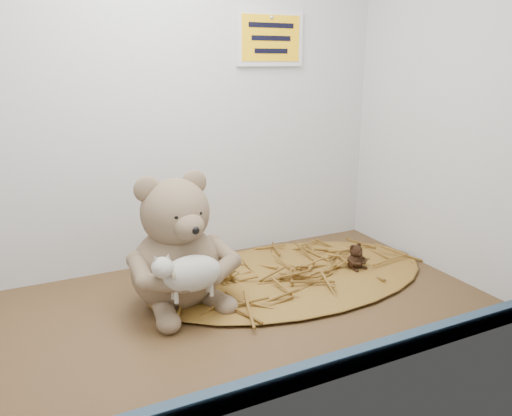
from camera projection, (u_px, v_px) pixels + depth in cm
name	position (u px, v px, depth cm)	size (l,w,h in cm)	color
alcove_shell	(181.00, 85.00, 96.70)	(120.40, 60.20, 90.40)	#442B17
front_rail	(268.00, 385.00, 76.20)	(119.28, 2.20, 3.60)	#324760
straw_bed	(292.00, 276.00, 118.11)	(69.30, 40.24, 1.34)	brown
main_teddy	(175.00, 241.00, 102.08)	(22.80, 24.07, 28.28)	#7B624B
toy_lamb	(192.00, 274.00, 94.24)	(15.19, 9.27, 9.82)	beige
mini_teddy_tan	(226.00, 267.00, 113.52)	(5.15, 5.43, 6.38)	olive
mini_teddy_brown	(355.00, 255.00, 120.54)	(5.08, 5.36, 6.30)	black
wall_sign	(270.00, 38.00, 124.06)	(16.00, 1.20, 11.00)	#FFB70D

